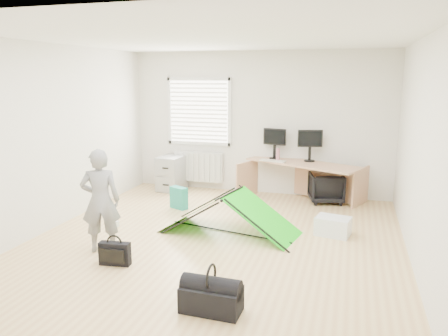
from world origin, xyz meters
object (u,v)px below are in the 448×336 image
(storage_crate, at_px, (333,226))
(laptop_bag, at_px, (115,254))
(duffel_bag, at_px, (211,299))
(kite, at_px, (230,213))
(monitor_left, at_px, (275,148))
(office_chair, at_px, (326,188))
(filing_cabinet, at_px, (172,173))
(monitor_right, at_px, (310,150))
(thermos, at_px, (278,155))
(person, at_px, (100,201))
(desk, at_px, (302,182))

(storage_crate, relative_size, laptop_bag, 1.25)
(duffel_bag, bearing_deg, laptop_bag, 156.23)
(kite, distance_m, duffel_bag, 2.19)
(monitor_left, distance_m, laptop_bag, 3.96)
(storage_crate, bearing_deg, duffel_bag, -112.47)
(kite, bearing_deg, storage_crate, 24.49)
(office_chair, relative_size, storage_crate, 1.25)
(filing_cabinet, distance_m, duffel_bag, 4.72)
(filing_cabinet, xyz_separation_m, monitor_left, (2.02, 0.18, 0.58))
(monitor_left, bearing_deg, laptop_bag, -94.95)
(monitor_left, distance_m, monitor_right, 0.66)
(office_chair, relative_size, kite, 0.31)
(monitor_right, relative_size, office_chair, 0.76)
(thermos, bearing_deg, person, -119.19)
(filing_cabinet, relative_size, monitor_right, 1.54)
(thermos, bearing_deg, monitor_left, 116.75)
(storage_crate, bearing_deg, thermos, 122.88)
(thermos, relative_size, office_chair, 0.39)
(monitor_left, relative_size, person, 0.33)
(desk, height_order, filing_cabinet, desk)
(monitor_left, bearing_deg, office_chair, 2.23)
(desk, xyz_separation_m, monitor_right, (0.11, 0.15, 0.57))
(thermos, relative_size, storage_crate, 0.49)
(kite, bearing_deg, laptop_bag, -113.67)
(storage_crate, distance_m, duffel_bag, 2.67)
(thermos, bearing_deg, duffel_bag, -88.98)
(laptop_bag, bearing_deg, duffel_bag, -32.19)
(monitor_left, relative_size, storage_crate, 0.94)
(monitor_right, bearing_deg, monitor_left, 157.73)
(laptop_bag, bearing_deg, kite, 48.09)
(kite, height_order, duffel_bag, kite)
(desk, distance_m, duffel_bag, 4.16)
(office_chair, bearing_deg, thermos, -15.17)
(monitor_left, bearing_deg, duffel_bag, -73.59)
(office_chair, relative_size, laptop_bag, 1.56)
(monitor_left, height_order, kite, monitor_left)
(kite, relative_size, laptop_bag, 5.09)
(monitor_left, bearing_deg, filing_cabinet, -160.71)
(person, xyz_separation_m, duffel_bag, (1.82, -1.04, -0.55))
(desk, height_order, monitor_left, monitor_left)
(laptop_bag, bearing_deg, storage_crate, 29.16)
(monitor_left, xyz_separation_m, monitor_right, (0.66, -0.07, 0.00))
(monitor_left, bearing_deg, thermos, -49.10)
(monitor_right, height_order, laptop_bag, monitor_right)
(monitor_right, xyz_separation_m, storage_crate, (0.54, -1.82, -0.79))
(desk, distance_m, kite, 2.16)
(monitor_right, height_order, person, person)
(monitor_left, height_order, person, person)
(office_chair, relative_size, person, 0.44)
(thermos, relative_size, person, 0.17)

